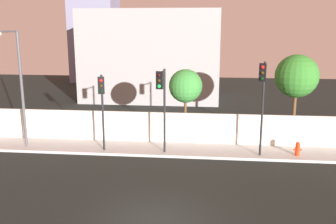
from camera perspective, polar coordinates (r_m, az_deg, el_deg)
ground_plane at (r=14.50m, az=-2.07°, el=-16.29°), size 80.00×80.00×0.00m
sidewalk at (r=21.95m, az=0.93°, el=-5.67°), size 36.00×2.40×0.15m
perimeter_wall at (r=22.89m, az=1.23°, el=-2.33°), size 36.00×0.18×1.80m
traffic_light_left at (r=20.73m, az=-9.88°, el=2.19°), size 0.46×1.11×4.28m
traffic_light_center at (r=19.89m, az=-0.93°, el=2.70°), size 0.36×1.44×4.64m
traffic_light_right at (r=20.05m, az=13.96°, el=3.21°), size 0.47×1.19×5.07m
street_lamp_curbside at (r=22.74m, az=-21.54°, el=4.55°), size 0.62×2.19×6.64m
fire_hydrant at (r=21.81m, az=18.83°, el=-5.16°), size 0.44×0.26×0.77m
roadside_tree_leftmost at (r=23.33m, az=2.65°, el=3.88°), size 2.05×2.05×4.45m
roadside_tree_midleft at (r=23.77m, az=18.71°, el=5.07°), size 2.55×2.55×5.40m
low_building_distant at (r=36.52m, az=-2.55°, el=8.46°), size 12.79×6.00×8.46m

